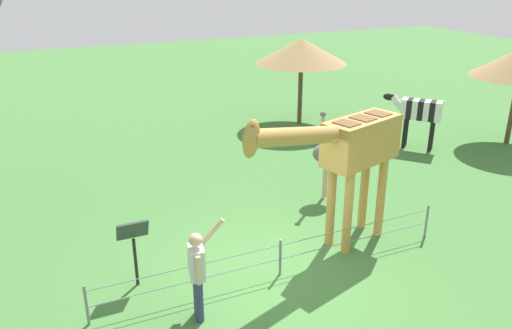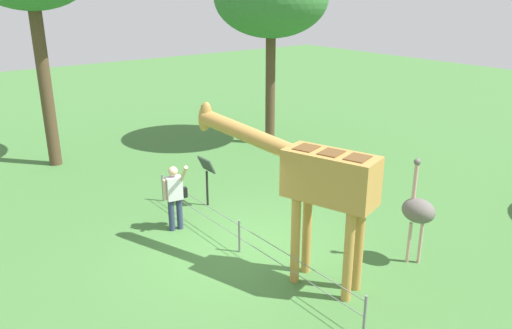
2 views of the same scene
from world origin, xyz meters
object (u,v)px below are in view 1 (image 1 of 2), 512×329
(giraffe, at_px, (350,149))
(shade_hut_near, at_px, (302,51))
(visitor, at_px, (197,270))
(zebra, at_px, (418,112))
(ostrich, at_px, (326,153))
(info_sign, at_px, (133,239))

(giraffe, xyz_separation_m, shade_hut_near, (-3.34, -7.99, 0.47))
(visitor, xyz_separation_m, zebra, (-8.90, -5.14, 0.26))
(visitor, bearing_deg, zebra, -149.96)
(zebra, xyz_separation_m, shade_hut_near, (2.06, -3.85, 1.44))
(giraffe, bearing_deg, visitor, 15.98)
(visitor, height_order, shade_hut_near, shade_hut_near)
(giraffe, height_order, shade_hut_near, giraffe)
(visitor, xyz_separation_m, ostrich, (-4.35, -3.16, 0.27))
(giraffe, height_order, ostrich, giraffe)
(giraffe, distance_m, visitor, 3.84)
(shade_hut_near, bearing_deg, visitor, 52.74)
(giraffe, height_order, info_sign, giraffe)
(visitor, height_order, ostrich, ostrich)
(ostrich, relative_size, shade_hut_near, 0.71)
(giraffe, bearing_deg, info_sign, -4.58)
(info_sign, bearing_deg, visitor, 119.06)
(zebra, bearing_deg, giraffe, 37.49)
(ostrich, height_order, shade_hut_near, shade_hut_near)
(visitor, distance_m, info_sign, 1.53)
(shade_hut_near, bearing_deg, giraffe, 67.29)
(visitor, bearing_deg, ostrich, -143.95)
(giraffe, distance_m, zebra, 6.88)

